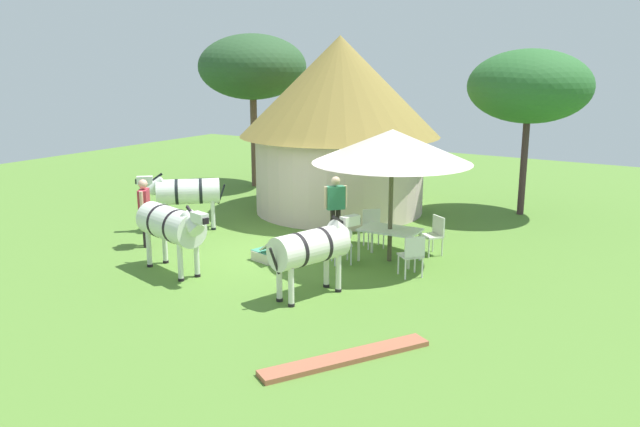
{
  "coord_description": "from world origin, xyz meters",
  "views": [
    {
      "loc": [
        8.36,
        -11.85,
        4.42
      ],
      "look_at": [
        0.82,
        0.27,
        1.0
      ],
      "focal_mm": 36.2,
      "sensor_mm": 36.0,
      "label": 1
    }
  ],
  "objects_px": {
    "patio_chair_near_lawn": "(338,241)",
    "acacia_tree_right_background": "(252,67)",
    "patio_dining_table": "(390,233)",
    "guest_beside_umbrella": "(336,203)",
    "striped_lounge_chair": "(271,250)",
    "standing_watcher": "(144,206)",
    "patio_chair_near_hut": "(412,253)",
    "patio_chair_west_end": "(434,233)",
    "patio_chair_east_end": "(373,225)",
    "zebra_toward_hut": "(186,192)",
    "acacia_tree_far_lawn": "(529,87)",
    "shade_umbrella": "(392,146)",
    "zebra_by_umbrella": "(172,225)",
    "thatched_hut": "(340,118)",
    "zebra_nearest_camera": "(312,247)"
  },
  "relations": [
    {
      "from": "patio_chair_near_lawn",
      "to": "acacia_tree_right_background",
      "type": "height_order",
      "value": "acacia_tree_right_background"
    },
    {
      "from": "thatched_hut",
      "to": "patio_chair_west_end",
      "type": "distance_m",
      "value": 5.41
    },
    {
      "from": "patio_dining_table",
      "to": "guest_beside_umbrella",
      "type": "height_order",
      "value": "guest_beside_umbrella"
    },
    {
      "from": "acacia_tree_right_background",
      "to": "shade_umbrella",
      "type": "bearing_deg",
      "value": -34.39
    },
    {
      "from": "standing_watcher",
      "to": "zebra_by_umbrella",
      "type": "height_order",
      "value": "standing_watcher"
    },
    {
      "from": "patio_chair_west_end",
      "to": "standing_watcher",
      "type": "height_order",
      "value": "standing_watcher"
    },
    {
      "from": "zebra_nearest_camera",
      "to": "zebra_toward_hut",
      "type": "relative_size",
      "value": 1.16
    },
    {
      "from": "patio_chair_west_end",
      "to": "striped_lounge_chair",
      "type": "distance_m",
      "value": 3.8
    },
    {
      "from": "thatched_hut",
      "to": "patio_chair_near_hut",
      "type": "xyz_separation_m",
      "value": [
        4.36,
        -4.47,
        -2.23
      ]
    },
    {
      "from": "shade_umbrella",
      "to": "zebra_by_umbrella",
      "type": "relative_size",
      "value": 1.51
    },
    {
      "from": "acacia_tree_far_lawn",
      "to": "guest_beside_umbrella",
      "type": "bearing_deg",
      "value": -120.46
    },
    {
      "from": "patio_chair_near_lawn",
      "to": "acacia_tree_right_background",
      "type": "distance_m",
      "value": 10.12
    },
    {
      "from": "thatched_hut",
      "to": "patio_chair_east_end",
      "type": "height_order",
      "value": "thatched_hut"
    },
    {
      "from": "patio_chair_near_lawn",
      "to": "acacia_tree_far_lawn",
      "type": "xyz_separation_m",
      "value": [
        2.18,
        6.88,
        3.15
      ]
    },
    {
      "from": "shade_umbrella",
      "to": "patio_dining_table",
      "type": "relative_size",
      "value": 2.59
    },
    {
      "from": "shade_umbrella",
      "to": "zebra_by_umbrella",
      "type": "xyz_separation_m",
      "value": [
        -3.54,
        -3.15,
        -1.56
      ]
    },
    {
      "from": "acacia_tree_far_lawn",
      "to": "zebra_nearest_camera",
      "type": "bearing_deg",
      "value": -100.07
    },
    {
      "from": "patio_chair_near_hut",
      "to": "zebra_toward_hut",
      "type": "distance_m",
      "value": 6.72
    },
    {
      "from": "patio_chair_east_end",
      "to": "acacia_tree_far_lawn",
      "type": "relative_size",
      "value": 0.19
    },
    {
      "from": "acacia_tree_far_lawn",
      "to": "acacia_tree_right_background",
      "type": "relative_size",
      "value": 0.89
    },
    {
      "from": "patio_chair_east_end",
      "to": "zebra_toward_hut",
      "type": "xyz_separation_m",
      "value": [
        -4.93,
        -1.17,
        0.49
      ]
    },
    {
      "from": "shade_umbrella",
      "to": "patio_chair_near_hut",
      "type": "xyz_separation_m",
      "value": [
        0.9,
        -0.78,
        -2.07
      ]
    },
    {
      "from": "patio_chair_near_hut",
      "to": "patio_chair_west_end",
      "type": "xyz_separation_m",
      "value": [
        -0.23,
        1.77,
        0.0
      ]
    },
    {
      "from": "thatched_hut",
      "to": "shade_umbrella",
      "type": "distance_m",
      "value": 5.06
    },
    {
      "from": "standing_watcher",
      "to": "acacia_tree_far_lawn",
      "type": "relative_size",
      "value": 0.35
    },
    {
      "from": "patio_dining_table",
      "to": "patio_chair_near_hut",
      "type": "height_order",
      "value": "patio_chair_near_hut"
    },
    {
      "from": "patio_chair_east_end",
      "to": "standing_watcher",
      "type": "bearing_deg",
      "value": -13.92
    },
    {
      "from": "zebra_by_umbrella",
      "to": "patio_chair_east_end",
      "type": "bearing_deg",
      "value": 160.85
    },
    {
      "from": "standing_watcher",
      "to": "acacia_tree_far_lawn",
      "type": "bearing_deg",
      "value": 105.25
    },
    {
      "from": "patio_chair_near_hut",
      "to": "striped_lounge_chair",
      "type": "bearing_deg",
      "value": 142.6
    },
    {
      "from": "shade_umbrella",
      "to": "zebra_nearest_camera",
      "type": "bearing_deg",
      "value": -95.99
    },
    {
      "from": "patio_chair_near_lawn",
      "to": "standing_watcher",
      "type": "bearing_deg",
      "value": -115.59
    },
    {
      "from": "zebra_toward_hut",
      "to": "acacia_tree_right_background",
      "type": "height_order",
      "value": "acacia_tree_right_background"
    },
    {
      "from": "acacia_tree_far_lawn",
      "to": "patio_chair_near_hut",
      "type": "bearing_deg",
      "value": -93.24
    },
    {
      "from": "zebra_toward_hut",
      "to": "patio_chair_west_end",
      "type": "bearing_deg",
      "value": -120.37
    },
    {
      "from": "patio_chair_east_end",
      "to": "striped_lounge_chair",
      "type": "relative_size",
      "value": 1.0
    },
    {
      "from": "patio_chair_near_lawn",
      "to": "acacia_tree_far_lawn",
      "type": "distance_m",
      "value": 7.88
    },
    {
      "from": "shade_umbrella",
      "to": "acacia_tree_far_lawn",
      "type": "height_order",
      "value": "acacia_tree_far_lawn"
    },
    {
      "from": "acacia_tree_far_lawn",
      "to": "acacia_tree_right_background",
      "type": "xyz_separation_m",
      "value": [
        -9.26,
        -0.64,
        0.48
      ]
    },
    {
      "from": "patio_chair_near_hut",
      "to": "acacia_tree_right_background",
      "type": "height_order",
      "value": "acacia_tree_right_background"
    },
    {
      "from": "guest_beside_umbrella",
      "to": "striped_lounge_chair",
      "type": "relative_size",
      "value": 1.82
    },
    {
      "from": "zebra_toward_hut",
      "to": "patio_chair_east_end",
      "type": "bearing_deg",
      "value": -118.71
    },
    {
      "from": "standing_watcher",
      "to": "acacia_tree_right_background",
      "type": "distance_m",
      "value": 8.55
    },
    {
      "from": "patio_dining_table",
      "to": "standing_watcher",
      "type": "xyz_separation_m",
      "value": [
        -5.5,
        -2.09,
        0.34
      ]
    },
    {
      "from": "thatched_hut",
      "to": "patio_chair_west_end",
      "type": "height_order",
      "value": "thatched_hut"
    },
    {
      "from": "patio_dining_table",
      "to": "patio_chair_near_lawn",
      "type": "height_order",
      "value": "patio_chair_near_lawn"
    },
    {
      "from": "patio_dining_table",
      "to": "striped_lounge_chair",
      "type": "height_order",
      "value": "patio_dining_table"
    },
    {
      "from": "guest_beside_umbrella",
      "to": "striped_lounge_chair",
      "type": "xyz_separation_m",
      "value": [
        -0.41,
        -2.18,
        -0.73
      ]
    },
    {
      "from": "patio_chair_near_lawn",
      "to": "patio_chair_near_hut",
      "type": "distance_m",
      "value": 1.79
    },
    {
      "from": "striped_lounge_chair",
      "to": "zebra_nearest_camera",
      "type": "bearing_deg",
      "value": -111.88
    }
  ]
}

